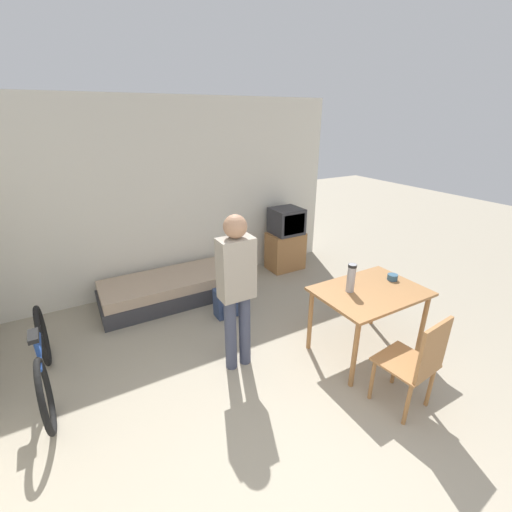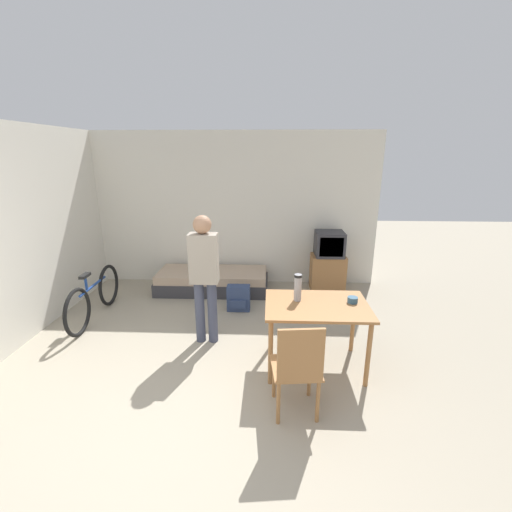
{
  "view_description": "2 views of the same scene",
  "coord_description": "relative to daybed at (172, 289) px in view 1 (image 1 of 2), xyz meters",
  "views": [
    {
      "loc": [
        -1.22,
        -0.96,
        2.46
      ],
      "look_at": [
        0.59,
        2.22,
        0.93
      ],
      "focal_mm": 24.0,
      "sensor_mm": 36.0,
      "label": 1
    },
    {
      "loc": [
        0.85,
        -2.22,
        2.33
      ],
      "look_at": [
        0.68,
        2.0,
        1.05
      ],
      "focal_mm": 24.0,
      "sensor_mm": 36.0,
      "label": 2
    }
  ],
  "objects": [
    {
      "name": "tv",
      "position": [
        2.01,
        0.12,
        0.34
      ],
      "size": [
        0.58,
        0.46,
        1.05
      ],
      "color": "#9E6B3D",
      "rests_on": "ground_plane"
    },
    {
      "name": "backpack",
      "position": [
        0.52,
        -0.76,
        0.01
      ],
      "size": [
        0.35,
        0.22,
        0.39
      ],
      "color": "navy",
      "rests_on": "ground_plane"
    },
    {
      "name": "person_standing",
      "position": [
        0.2,
        -1.68,
        0.78
      ],
      "size": [
        0.34,
        0.22,
        1.64
      ],
      "color": "#3D4256",
      "rests_on": "ground_plane"
    },
    {
      "name": "bicycle",
      "position": [
        -1.53,
        -1.12,
        0.16
      ],
      "size": [
        0.1,
        1.61,
        0.74
      ],
      "color": "black",
      "rests_on": "ground_plane"
    },
    {
      "name": "mate_bowl",
      "position": [
        1.9,
        -2.11,
        0.62
      ],
      "size": [
        0.11,
        0.11,
        0.06
      ],
      "color": "#335670",
      "rests_on": "dining_table"
    },
    {
      "name": "thermos_flask",
      "position": [
        1.31,
        -2.07,
        0.75
      ],
      "size": [
        0.09,
        0.09,
        0.3
      ],
      "color": "#99999E",
      "rests_on": "dining_table"
    },
    {
      "name": "wooden_chair",
      "position": [
        1.25,
        -2.97,
        0.35
      ],
      "size": [
        0.47,
        0.47,
        0.95
      ],
      "color": "#9E6B3D",
      "rests_on": "ground_plane"
    },
    {
      "name": "wall_back",
      "position": [
        0.14,
        0.5,
        1.17
      ],
      "size": [
        5.5,
        0.06,
        2.7
      ],
      "color": "silver",
      "rests_on": "ground_plane"
    },
    {
      "name": "daybed",
      "position": [
        0.0,
        0.0,
        0.0
      ],
      "size": [
        1.92,
        0.78,
        0.36
      ],
      "color": "#333338",
      "rests_on": "ground_plane"
    },
    {
      "name": "dining_table",
      "position": [
        1.51,
        -2.17,
        0.49
      ],
      "size": [
        1.11,
        0.79,
        0.76
      ],
      "color": "#9E6B3D",
      "rests_on": "ground_plane"
    }
  ]
}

